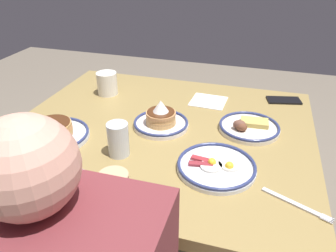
{
  "coord_description": "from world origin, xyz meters",
  "views": [
    {
      "loc": [
        -0.34,
        1.02,
        1.38
      ],
      "look_at": [
        -0.04,
        0.03,
        0.79
      ],
      "focal_mm": 34.83,
      "sensor_mm": 36.0,
      "label": 1
    }
  ],
  "objects_px": {
    "plate_near_main": "(161,120)",
    "cell_phone": "(284,100)",
    "paper_napkin": "(208,101)",
    "drinking_glass": "(118,141)",
    "butter_knife": "(79,170)",
    "plate_center_pancakes": "(54,133)",
    "plate_far_side": "(216,166)",
    "coffee_mug": "(107,83)",
    "fork_near": "(296,205)",
    "plate_far_companion": "(249,127)"
  },
  "relations": [
    {
      "from": "plate_near_main",
      "to": "drinking_glass",
      "type": "bearing_deg",
      "value": 70.0
    },
    {
      "from": "plate_far_side",
      "to": "butter_knife",
      "type": "distance_m",
      "value": 0.43
    },
    {
      "from": "paper_napkin",
      "to": "butter_knife",
      "type": "height_order",
      "value": "butter_knife"
    },
    {
      "from": "plate_far_companion",
      "to": "plate_center_pancakes",
      "type": "bearing_deg",
      "value": 21.15
    },
    {
      "from": "plate_near_main",
      "to": "plate_center_pancakes",
      "type": "bearing_deg",
      "value": 29.04
    },
    {
      "from": "coffee_mug",
      "to": "plate_far_companion",
      "type": "bearing_deg",
      "value": 166.33
    },
    {
      "from": "plate_center_pancakes",
      "to": "cell_phone",
      "type": "height_order",
      "value": "plate_center_pancakes"
    },
    {
      "from": "coffee_mug",
      "to": "butter_knife",
      "type": "distance_m",
      "value": 0.59
    },
    {
      "from": "paper_napkin",
      "to": "drinking_glass",
      "type": "bearing_deg",
      "value": 66.44
    },
    {
      "from": "paper_napkin",
      "to": "butter_knife",
      "type": "relative_size",
      "value": 0.67
    },
    {
      "from": "plate_center_pancakes",
      "to": "paper_napkin",
      "type": "xyz_separation_m",
      "value": [
        -0.48,
        -0.46,
        -0.02
      ]
    },
    {
      "from": "plate_center_pancakes",
      "to": "butter_knife",
      "type": "xyz_separation_m",
      "value": [
        -0.18,
        0.15,
        -0.02
      ]
    },
    {
      "from": "drinking_glass",
      "to": "cell_phone",
      "type": "relative_size",
      "value": 0.8
    },
    {
      "from": "cell_phone",
      "to": "coffee_mug",
      "type": "bearing_deg",
      "value": -2.23
    },
    {
      "from": "plate_far_companion",
      "to": "plate_far_side",
      "type": "bearing_deg",
      "value": 74.4
    },
    {
      "from": "paper_napkin",
      "to": "coffee_mug",
      "type": "bearing_deg",
      "value": 5.4
    },
    {
      "from": "cell_phone",
      "to": "paper_napkin",
      "type": "bearing_deg",
      "value": 4.9
    },
    {
      "from": "plate_near_main",
      "to": "coffee_mug",
      "type": "bearing_deg",
      "value": -34.26
    },
    {
      "from": "plate_far_companion",
      "to": "plate_far_side",
      "type": "distance_m",
      "value": 0.29
    },
    {
      "from": "cell_phone",
      "to": "fork_near",
      "type": "bearing_deg",
      "value": 79.34
    },
    {
      "from": "plate_near_main",
      "to": "drinking_glass",
      "type": "height_order",
      "value": "drinking_glass"
    },
    {
      "from": "plate_far_side",
      "to": "coffee_mug",
      "type": "relative_size",
      "value": 1.94
    },
    {
      "from": "plate_near_main",
      "to": "cell_phone",
      "type": "relative_size",
      "value": 1.47
    },
    {
      "from": "plate_center_pancakes",
      "to": "plate_far_companion",
      "type": "distance_m",
      "value": 0.72
    },
    {
      "from": "plate_far_companion",
      "to": "drinking_glass",
      "type": "distance_m",
      "value": 0.49
    },
    {
      "from": "drinking_glass",
      "to": "plate_far_side",
      "type": "bearing_deg",
      "value": -178.58
    },
    {
      "from": "drinking_glass",
      "to": "plate_near_main",
      "type": "bearing_deg",
      "value": -110.0
    },
    {
      "from": "plate_center_pancakes",
      "to": "fork_near",
      "type": "height_order",
      "value": "plate_center_pancakes"
    },
    {
      "from": "coffee_mug",
      "to": "cell_phone",
      "type": "height_order",
      "value": "coffee_mug"
    },
    {
      "from": "plate_near_main",
      "to": "drinking_glass",
      "type": "xyz_separation_m",
      "value": [
        0.08,
        0.22,
        0.02
      ]
    },
    {
      "from": "drinking_glass",
      "to": "plate_far_companion",
      "type": "bearing_deg",
      "value": -144.76
    },
    {
      "from": "plate_near_main",
      "to": "plate_center_pancakes",
      "type": "distance_m",
      "value": 0.39
    },
    {
      "from": "plate_center_pancakes",
      "to": "butter_knife",
      "type": "distance_m",
      "value": 0.23
    },
    {
      "from": "cell_phone",
      "to": "plate_far_side",
      "type": "bearing_deg",
      "value": 57.52
    },
    {
      "from": "plate_center_pancakes",
      "to": "paper_napkin",
      "type": "height_order",
      "value": "plate_center_pancakes"
    },
    {
      "from": "plate_center_pancakes",
      "to": "cell_phone",
      "type": "xyz_separation_m",
      "value": [
        -0.8,
        -0.56,
        -0.02
      ]
    },
    {
      "from": "paper_napkin",
      "to": "plate_near_main",
      "type": "bearing_deg",
      "value": 63.71
    },
    {
      "from": "plate_far_companion",
      "to": "paper_napkin",
      "type": "height_order",
      "value": "plate_far_companion"
    },
    {
      "from": "coffee_mug",
      "to": "paper_napkin",
      "type": "distance_m",
      "value": 0.47
    },
    {
      "from": "coffee_mug",
      "to": "paper_napkin",
      "type": "xyz_separation_m",
      "value": [
        -0.47,
        -0.04,
        -0.05
      ]
    },
    {
      "from": "plate_near_main",
      "to": "plate_center_pancakes",
      "type": "xyz_separation_m",
      "value": [
        0.34,
        0.19,
        -0.01
      ]
    },
    {
      "from": "butter_knife",
      "to": "drinking_glass",
      "type": "bearing_deg",
      "value": -124.78
    },
    {
      "from": "fork_near",
      "to": "plate_far_side",
      "type": "bearing_deg",
      "value": -22.69
    },
    {
      "from": "plate_near_main",
      "to": "plate_far_companion",
      "type": "bearing_deg",
      "value": -168.29
    },
    {
      "from": "cell_phone",
      "to": "drinking_glass",
      "type": "bearing_deg",
      "value": 35.1
    },
    {
      "from": "plate_near_main",
      "to": "plate_far_side",
      "type": "bearing_deg",
      "value": 139.65
    },
    {
      "from": "fork_near",
      "to": "plate_center_pancakes",
      "type": "bearing_deg",
      "value": -7.96
    },
    {
      "from": "coffee_mug",
      "to": "paper_napkin",
      "type": "height_order",
      "value": "coffee_mug"
    },
    {
      "from": "drinking_glass",
      "to": "cell_phone",
      "type": "bearing_deg",
      "value": -132.14
    },
    {
      "from": "plate_near_main",
      "to": "plate_center_pancakes",
      "type": "relative_size",
      "value": 0.85
    }
  ]
}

